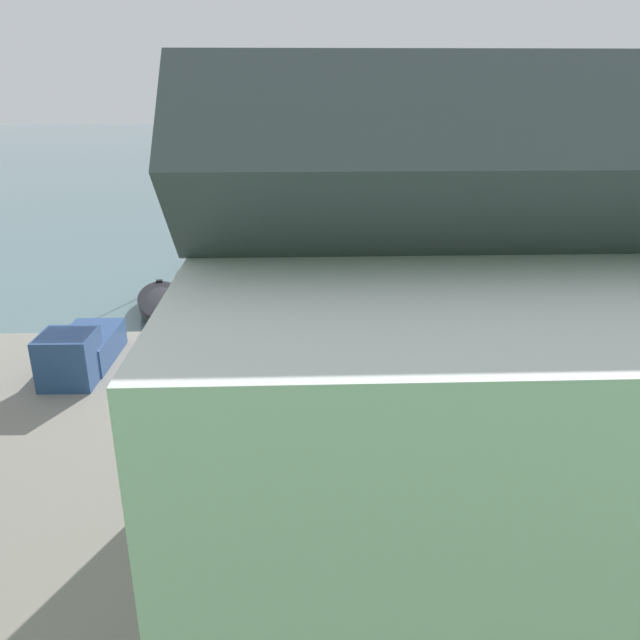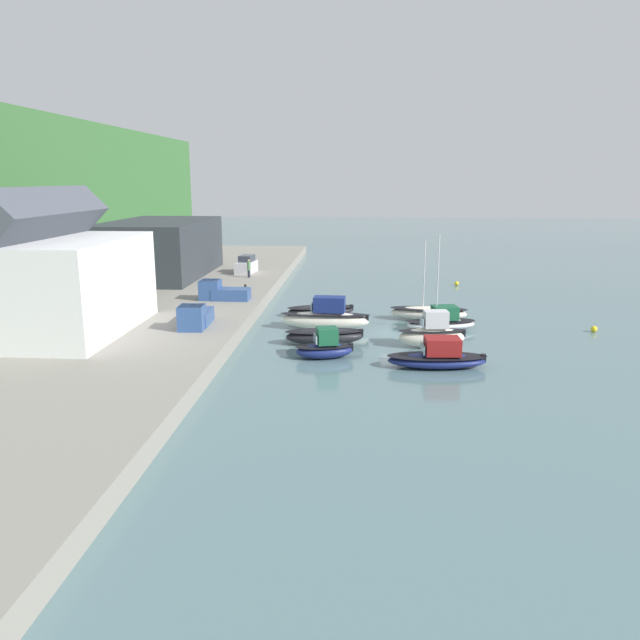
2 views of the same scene
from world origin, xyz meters
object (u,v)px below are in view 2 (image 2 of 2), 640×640
Objects in this scene: moored_boat_6 at (442,321)px; parked_car_0 at (246,265)px; moored_boat_2 at (326,317)px; moored_boat_1 at (325,336)px; mooring_buoy_1 at (594,329)px; moored_boat_5 at (432,334)px; pickup_truck_1 at (195,317)px; moored_boat_4 at (438,357)px; moored_boat_7 at (428,313)px; dog_on_quay at (245,287)px; moored_boat_0 at (325,347)px; pickup_truck_0 at (220,291)px; mooring_buoy_0 at (457,283)px; person_on_quay at (249,268)px; moored_boat_3 at (321,310)px.

moored_boat_6 is 31.39m from parked_car_0.
moored_boat_2 is 0.96× the size of moored_boat_6.
mooring_buoy_1 is at bearing -84.26° from moored_boat_1.
moored_boat_5 is 1.11× the size of pickup_truck_1.
moored_boat_4 is 14.62m from moored_boat_7.
pickup_truck_1 is 8.95× the size of mooring_buoy_1.
pickup_truck_1 is 5.42× the size of dog_on_quay.
moored_boat_7 is (14.59, -0.89, -0.05)m from moored_boat_4.
moored_boat_2 is 1.07× the size of moored_boat_7.
moored_boat_0 is at bearing 124.72° from moored_boat_6.
mooring_buoy_0 is (16.97, -24.99, -1.78)m from pickup_truck_0.
moored_boat_1 is 22.96m from mooring_buoy_1.
person_on_quay is at bearing -91.95° from pickup_truck_1.
dog_on_quay is at bearing 73.39° from moored_boat_7.
parked_car_0 is at bearing 50.84° from moored_boat_7.
moored_boat_1 is at bearing 103.53° from mooring_buoy_1.
dog_on_quay is (7.19, 18.07, 0.99)m from moored_boat_7.
dog_on_quay is 1.71× the size of mooring_buoy_0.
moored_boat_5 is 5.93m from moored_boat_6.
moored_boat_0 is 8.65m from moored_boat_2.
moored_boat_0 is 30.84m from person_on_quay.
pickup_truck_0 is 9.21× the size of mooring_buoy_0.
moored_boat_7 is at bearing -110.38° from moored_boat_3.
person_on_quay reaches higher than moored_boat_5.
parked_car_0 is 25.70m from mooring_buoy_0.
pickup_truck_1 is at bearing 95.43° from moored_boat_6.
mooring_buoy_1 is at bearing -100.07° from moored_boat_7.
moored_boat_0 reaches higher than moored_boat_1.
moored_boat_1 is 9.79m from moored_boat_4.
moored_boat_7 is 19.77m from pickup_truck_0.
moored_boat_3 is 1.52× the size of parked_car_0.
pickup_truck_0 is at bearing 35.54° from moored_boat_1.
pickup_truck_0 is (2.30, 19.59, 1.35)m from moored_boat_7.
moored_boat_0 is 2.10× the size of person_on_quay.
moored_boat_5 is 18.46m from pickup_truck_1.
moored_boat_5 is at bearing -55.15° from dog_on_quay.
moored_boat_5 is at bearing -79.81° from moored_boat_0.
pickup_truck_1 is 33.00m from mooring_buoy_1.
moored_boat_2 reaches higher than moored_boat_4.
moored_boat_0 reaches higher than mooring_buoy_1.
moored_boat_3 is 9.94m from moored_boat_7.
moored_boat_1 is 11.89× the size of mooring_buoy_1.
mooring_buoy_1 is (-3.63, -13.40, -0.42)m from moored_boat_7.
pickup_truck_1 reaches higher than moored_boat_0.
moored_boat_3 is 7.56× the size of dog_on_quay.
mooring_buoy_1 is (-4.91, -23.26, -0.26)m from moored_boat_3.
moored_boat_2 is at bearing -10.03° from moored_boat_0.
mooring_buoy_1 is (9.16, -22.09, -0.53)m from moored_boat_0.
moored_boat_0 is 34.51m from parked_car_0.
moored_boat_0 is 13.13m from moored_boat_6.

